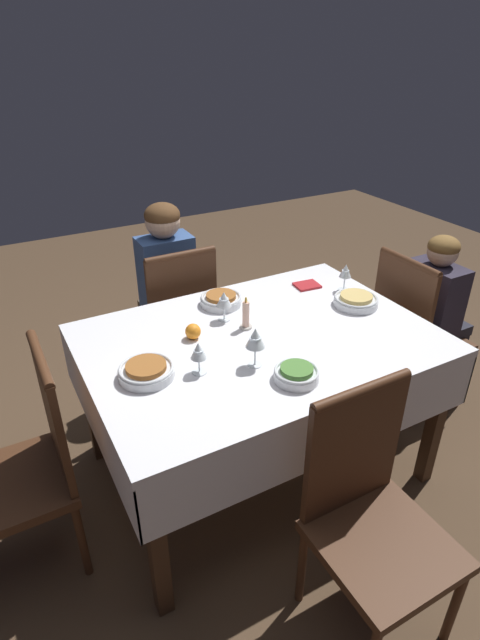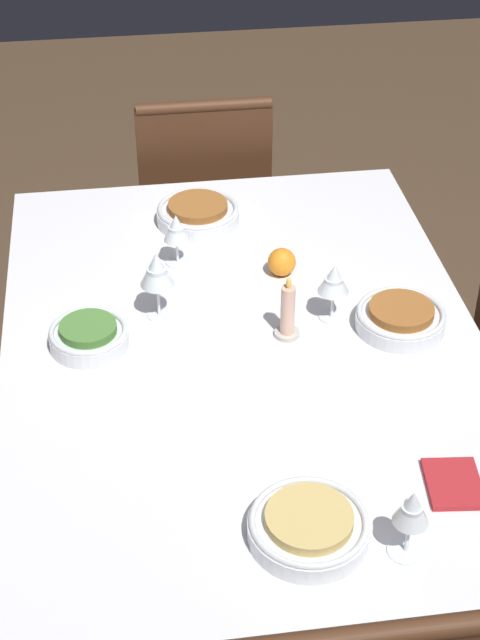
# 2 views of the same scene
# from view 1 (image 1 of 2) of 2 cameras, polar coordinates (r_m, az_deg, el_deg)

# --- Properties ---
(ground_plane) EXTENTS (8.00, 8.00, 0.00)m
(ground_plane) POSITION_cam_1_polar(r_m,az_deg,el_deg) (2.65, 1.96, -16.26)
(ground_plane) COLOR #4C3826
(dining_table) EXTENTS (1.50, 1.06, 0.77)m
(dining_table) POSITION_cam_1_polar(r_m,az_deg,el_deg) (2.22, 2.26, -3.88)
(dining_table) COLOR silver
(dining_table) RESTS_ON ground_plane
(chair_south) EXTENTS (0.43, 0.43, 0.95)m
(chair_south) POSITION_cam_1_polar(r_m,az_deg,el_deg) (2.89, -7.24, 0.27)
(chair_south) COLOR #472816
(chair_south) RESTS_ON ground_plane
(chair_west) EXTENTS (0.43, 0.43, 0.95)m
(chair_west) POSITION_cam_1_polar(r_m,az_deg,el_deg) (2.91, 19.15, -1.04)
(chair_west) COLOR #472816
(chair_west) RESTS_ON ground_plane
(chair_north) EXTENTS (0.43, 0.43, 0.95)m
(chair_north) POSITION_cam_1_polar(r_m,az_deg,el_deg) (1.86, 14.76, -20.23)
(chair_north) COLOR #472816
(chair_north) RESTS_ON ground_plane
(chair_east) EXTENTS (0.43, 0.43, 0.95)m
(chair_east) POSITION_cam_1_polar(r_m,az_deg,el_deg) (2.12, -22.99, -14.58)
(chair_east) COLOR #472816
(chair_east) RESTS_ON ground_plane
(person_adult_denim) EXTENTS (0.30, 0.34, 1.14)m
(person_adult_denim) POSITION_cam_1_polar(r_m,az_deg,el_deg) (2.96, -8.60, 4.04)
(person_adult_denim) COLOR #4C4233
(person_adult_denim) RESTS_ON ground_plane
(person_child_dark) EXTENTS (0.33, 0.30, 1.03)m
(person_child_dark) POSITION_cam_1_polar(r_m,az_deg,el_deg) (3.00, 21.58, 0.71)
(person_child_dark) COLOR #282833
(person_child_dark) RESTS_ON ground_plane
(bowl_south) EXTENTS (0.20, 0.20, 0.06)m
(bowl_south) POSITION_cam_1_polar(r_m,az_deg,el_deg) (2.43, -2.18, 2.37)
(bowl_south) COLOR silver
(bowl_south) RESTS_ON dining_table
(wine_glass_south) EXTENTS (0.07, 0.07, 0.14)m
(wine_glass_south) POSITION_cam_1_polar(r_m,az_deg,el_deg) (2.26, -1.84, 2.30)
(wine_glass_south) COLOR white
(wine_glass_south) RESTS_ON dining_table
(bowl_west) EXTENTS (0.21, 0.21, 0.06)m
(bowl_west) POSITION_cam_1_polar(r_m,az_deg,el_deg) (2.48, 13.10, 2.22)
(bowl_west) COLOR silver
(bowl_west) RESTS_ON dining_table
(wine_glass_west) EXTENTS (0.06, 0.06, 0.14)m
(wine_glass_west) POSITION_cam_1_polar(r_m,az_deg,el_deg) (2.59, 11.96, 5.39)
(wine_glass_west) COLOR white
(wine_glass_west) RESTS_ON dining_table
(bowl_north) EXTENTS (0.17, 0.17, 0.06)m
(bowl_north) POSITION_cam_1_polar(r_m,az_deg,el_deg) (1.91, 6.47, -6.10)
(bowl_north) COLOR silver
(bowl_north) RESTS_ON dining_table
(wine_glass_north) EXTENTS (0.08, 0.08, 0.17)m
(wine_glass_north) POSITION_cam_1_polar(r_m,az_deg,el_deg) (1.92, 1.76, -2.15)
(wine_glass_north) COLOR white
(wine_glass_north) RESTS_ON dining_table
(bowl_east) EXTENTS (0.22, 0.22, 0.06)m
(bowl_east) POSITION_cam_1_polar(r_m,az_deg,el_deg) (1.94, -10.65, -5.72)
(bowl_east) COLOR silver
(bowl_east) RESTS_ON dining_table
(wine_glass_east) EXTENTS (0.06, 0.06, 0.14)m
(wine_glass_east) POSITION_cam_1_polar(r_m,az_deg,el_deg) (1.90, -4.77, -3.63)
(wine_glass_east) COLOR white
(wine_glass_east) RESTS_ON dining_table
(candle_centerpiece) EXTENTS (0.06, 0.06, 0.15)m
(candle_centerpiece) POSITION_cam_1_polar(r_m,az_deg,el_deg) (2.21, 0.67, 0.40)
(candle_centerpiece) COLOR beige
(candle_centerpiece) RESTS_ON dining_table
(orange_fruit) EXTENTS (0.07, 0.07, 0.07)m
(orange_fruit) POSITION_cam_1_polar(r_m,az_deg,el_deg) (2.15, -5.39, -1.31)
(orange_fruit) COLOR orange
(orange_fruit) RESTS_ON dining_table
(napkin_red_folded) EXTENTS (0.13, 0.11, 0.01)m
(napkin_red_folded) POSITION_cam_1_polar(r_m,az_deg,el_deg) (2.65, 7.67, 3.95)
(napkin_red_folded) COLOR #AD2328
(napkin_red_folded) RESTS_ON dining_table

